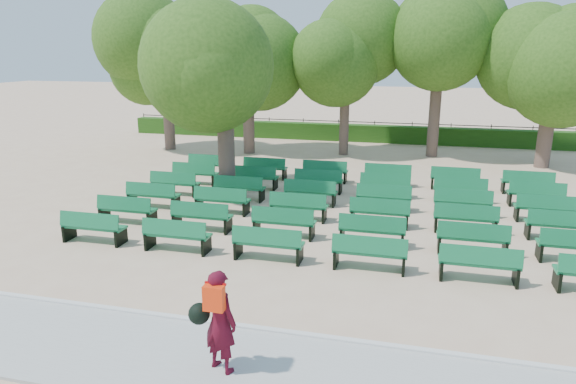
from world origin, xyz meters
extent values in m
plane|color=tan|center=(0.00, 0.00, 0.00)|extent=(120.00, 120.00, 0.00)
cube|color=#AEAEA9|center=(0.00, -7.40, 0.03)|extent=(30.00, 2.20, 0.06)
cube|color=silver|center=(0.00, -6.25, 0.05)|extent=(30.00, 0.12, 0.10)
cube|color=#214D13|center=(0.00, 14.00, 0.45)|extent=(26.00, 0.70, 0.90)
cube|color=#136E3E|center=(1.21, 0.82, 0.42)|extent=(1.67, 0.48, 0.06)
cube|color=#136E3E|center=(1.21, 0.63, 0.65)|extent=(1.66, 0.15, 0.39)
cylinder|color=brown|center=(-2.80, 1.78, 1.62)|extent=(0.55, 0.55, 3.24)
ellipsoid|color=#345C18|center=(-2.80, 1.78, 4.45)|extent=(4.40, 4.40, 3.96)
imported|color=#490A19|center=(0.60, -7.50, 0.88)|extent=(0.70, 0.59, 1.63)
cube|color=#FF360D|center=(0.60, -7.68, 1.34)|extent=(0.30, 0.15, 0.38)
sphere|color=black|center=(0.29, -7.55, 0.98)|extent=(0.33, 0.33, 0.33)
camera|label=1|loc=(3.27, -13.91, 4.77)|focal=32.00mm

